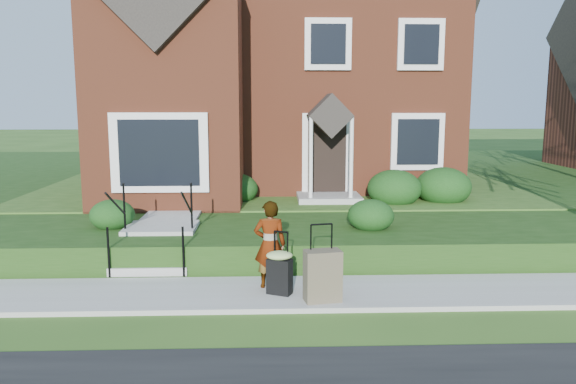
{
  "coord_description": "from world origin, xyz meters",
  "views": [
    {
      "loc": [
        -0.35,
        -8.76,
        3.1
      ],
      "look_at": [
        0.03,
        2.0,
        1.4
      ],
      "focal_mm": 35.0,
      "sensor_mm": 36.0,
      "label": 1
    }
  ],
  "objects_px": {
    "woman": "(270,244)",
    "suitcase_black": "(279,270)",
    "front_steps": "(157,241)",
    "suitcase_olive": "(323,276)"
  },
  "relations": [
    {
      "from": "woman",
      "to": "suitcase_black",
      "type": "relative_size",
      "value": 1.43
    },
    {
      "from": "woman",
      "to": "suitcase_black",
      "type": "distance_m",
      "value": 0.5
    },
    {
      "from": "front_steps",
      "to": "woman",
      "type": "xyz_separation_m",
      "value": [
        2.17,
        -1.62,
        0.33
      ]
    },
    {
      "from": "suitcase_black",
      "to": "woman",
      "type": "bearing_deg",
      "value": 138.04
    },
    {
      "from": "woman",
      "to": "suitcase_olive",
      "type": "xyz_separation_m",
      "value": [
        0.81,
        -0.69,
        -0.33
      ]
    },
    {
      "from": "front_steps",
      "to": "woman",
      "type": "height_order",
      "value": "front_steps"
    },
    {
      "from": "woman",
      "to": "suitcase_black",
      "type": "height_order",
      "value": "woman"
    },
    {
      "from": "suitcase_black",
      "to": "suitcase_olive",
      "type": "height_order",
      "value": "suitcase_olive"
    },
    {
      "from": "suitcase_black",
      "to": "suitcase_olive",
      "type": "distance_m",
      "value": 0.74
    },
    {
      "from": "woman",
      "to": "front_steps",
      "type": "bearing_deg",
      "value": -38.26
    }
  ]
}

